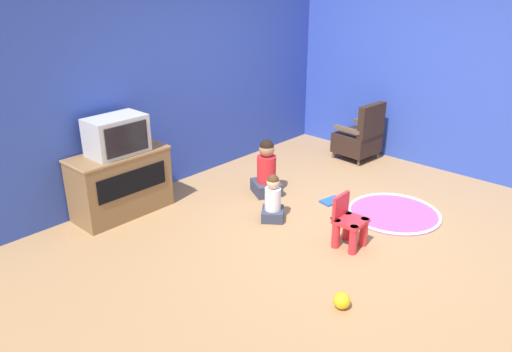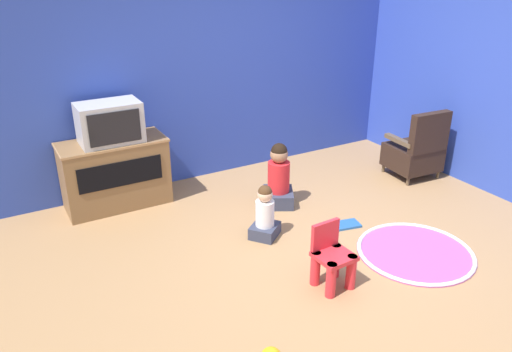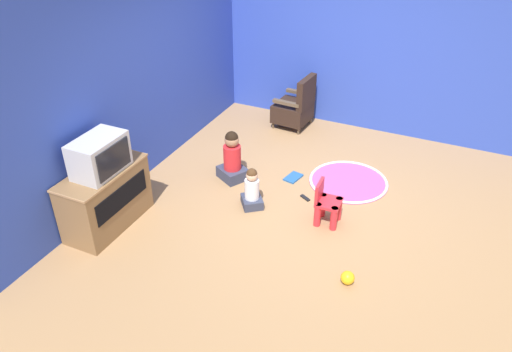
% 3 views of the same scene
% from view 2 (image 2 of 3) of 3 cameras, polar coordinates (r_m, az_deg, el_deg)
% --- Properties ---
extents(ground_plane, '(30.00, 30.00, 0.00)m').
position_cam_2_polar(ground_plane, '(4.69, 8.42, -8.15)').
color(ground_plane, '#9E754C').
extents(wall_back, '(5.41, 0.12, 2.80)m').
position_cam_2_polar(wall_back, '(5.81, -6.61, 13.11)').
color(wall_back, '#2D47B2').
rests_on(wall_back, ground_plane).
extents(tv_cabinet, '(1.09, 0.50, 0.72)m').
position_cam_2_polar(tv_cabinet, '(5.46, -15.79, 0.40)').
color(tv_cabinet, brown).
rests_on(tv_cabinet, ground_plane).
extents(television, '(0.62, 0.40, 0.41)m').
position_cam_2_polar(television, '(5.25, -16.38, 5.87)').
color(television, '#B7B7BC').
rests_on(television, tv_cabinet).
extents(black_armchair, '(0.58, 0.57, 0.85)m').
position_cam_2_polar(black_armchair, '(6.26, 17.81, 2.73)').
color(black_armchair, brown).
rests_on(black_armchair, ground_plane).
extents(yellow_kid_chair, '(0.30, 0.29, 0.53)m').
position_cam_2_polar(yellow_kid_chair, '(4.10, 8.68, -9.59)').
color(yellow_kid_chair, red).
rests_on(yellow_kid_chair, ground_plane).
extents(play_mat, '(1.05, 1.05, 0.04)m').
position_cam_2_polar(play_mat, '(4.79, 17.75, -8.27)').
color(play_mat, '#A54C8C').
rests_on(play_mat, ground_plane).
extents(child_watching_left, '(0.36, 0.35, 0.53)m').
position_cam_2_polar(child_watching_left, '(4.72, 1.02, -4.45)').
color(child_watching_left, '#33384C').
rests_on(child_watching_left, ground_plane).
extents(child_watching_center, '(0.44, 0.46, 0.70)m').
position_cam_2_polar(child_watching_center, '(5.30, 2.60, -0.29)').
color(child_watching_center, '#33384C').
rests_on(child_watching_center, ground_plane).
extents(book, '(0.29, 0.22, 0.02)m').
position_cam_2_polar(book, '(5.08, 10.29, -5.49)').
color(book, '#235699').
rests_on(book, ground_plane).
extents(remote_control, '(0.11, 0.15, 0.02)m').
position_cam_2_polar(remote_control, '(4.65, 9.03, -8.34)').
color(remote_control, black).
rests_on(remote_control, ground_plane).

